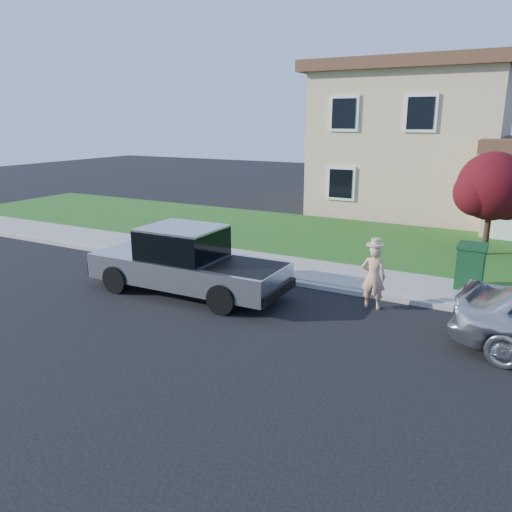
{
  "coord_description": "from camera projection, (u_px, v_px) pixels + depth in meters",
  "views": [
    {
      "loc": [
        5.13,
        -8.94,
        4.33
      ],
      "look_at": [
        -0.35,
        1.12,
        1.2
      ],
      "focal_mm": 35.0,
      "sensor_mm": 36.0,
      "label": 1
    }
  ],
  "objects": [
    {
      "name": "ground",
      "position": [
        246.0,
        322.0,
        11.08
      ],
      "size": [
        80.0,
        80.0,
        0.0
      ],
      "primitive_type": "plane",
      "color": "black",
      "rests_on": "ground"
    },
    {
      "name": "curb",
      "position": [
        334.0,
        289.0,
        13.06
      ],
      "size": [
        40.0,
        0.2,
        0.12
      ],
      "primitive_type": "cube",
      "color": "gray",
      "rests_on": "ground"
    },
    {
      "name": "sidewalk",
      "position": [
        347.0,
        277.0,
        13.99
      ],
      "size": [
        40.0,
        2.0,
        0.15
      ],
      "primitive_type": "cube",
      "color": "gray",
      "rests_on": "ground"
    },
    {
      "name": "lawn",
      "position": [
        388.0,
        244.0,
        17.81
      ],
      "size": [
        40.0,
        7.0,
        0.1
      ],
      "primitive_type": "cube",
      "color": "#164915",
      "rests_on": "ground"
    },
    {
      "name": "house",
      "position": [
        441.0,
        146.0,
        23.52
      ],
      "size": [
        14.0,
        11.3,
        6.85
      ],
      "color": "tan",
      "rests_on": "ground"
    },
    {
      "name": "pickup_truck",
      "position": [
        187.0,
        263.0,
        12.74
      ],
      "size": [
        5.32,
        2.05,
        1.74
      ],
      "rotation": [
        0.0,
        0.0,
        0.02
      ],
      "color": "black",
      "rests_on": "ground"
    },
    {
      "name": "woman",
      "position": [
        373.0,
        276.0,
        11.67
      ],
      "size": [
        0.61,
        0.44,
        1.7
      ],
      "rotation": [
        0.0,
        0.0,
        3.27
      ],
      "color": "tan",
      "rests_on": "ground"
    },
    {
      "name": "ornamental_tree",
      "position": [
        493.0,
        190.0,
        15.74
      ],
      "size": [
        2.4,
        2.16,
        3.29
      ],
      "color": "black",
      "rests_on": "lawn"
    },
    {
      "name": "trash_bin",
      "position": [
        470.0,
        266.0,
        12.76
      ],
      "size": [
        0.7,
        0.81,
        1.14
      ],
      "rotation": [
        0.0,
        0.0,
        -0.0
      ],
      "color": "#0E3518",
      "rests_on": "sidewalk"
    }
  ]
}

